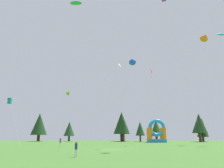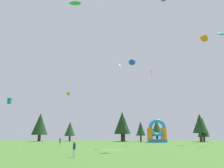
{
  "view_description": "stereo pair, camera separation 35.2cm",
  "coord_description": "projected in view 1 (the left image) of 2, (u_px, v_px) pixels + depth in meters",
  "views": [
    {
      "loc": [
        1.79,
        -35.87,
        2.18
      ],
      "look_at": [
        0.0,
        15.22,
        13.53
      ],
      "focal_mm": 36.81,
      "sensor_mm": 36.0,
      "label": 1
    },
    {
      "loc": [
        2.15,
        -35.86,
        2.18
      ],
      "look_at": [
        0.0,
        15.22,
        13.53
      ],
      "focal_mm": 36.81,
      "sensor_mm": 36.0,
      "label": 2
    }
  ],
  "objects": [
    {
      "name": "kite_white_diamond",
      "position": [
        120.0,
        67.0,
        61.39
      ],
      "size": [
        7.99,
        2.08,
        20.79
      ],
      "color": "white",
      "rests_on": "ground_plane"
    },
    {
      "name": "inflatable_blue_arch",
      "position": [
        157.0,
        134.0,
        68.56
      ],
      "size": [
        5.34,
        4.52,
        6.78
      ],
      "color": "#268CD8",
      "rests_on": "ground_plane"
    },
    {
      "name": "tree_row_1",
      "position": [
        39.0,
        124.0,
        81.15
      ],
      "size": [
        5.65,
        5.65,
        9.71
      ],
      "color": "#4C331E",
      "rests_on": "ground_plane"
    },
    {
      "name": "kite_lime_box",
      "position": [
        68.0,
        94.0,
        63.84
      ],
      "size": [
        5.28,
        1.28,
        13.82
      ],
      "color": "#8CD826",
      "rests_on": "ground_plane"
    },
    {
      "name": "kite_cyan_parafoil",
      "position": [
        221.0,
        35.0,
        56.0
      ],
      "size": [
        9.07,
        3.6,
        26.56
      ],
      "color": "#19B7CC",
      "rests_on": "ground_plane"
    },
    {
      "name": "person_far_side",
      "position": [
        60.0,
        141.0,
        39.55
      ],
      "size": [
        0.4,
        0.4,
        1.8
      ],
      "rotation": [
        0.0,
        0.0,
        5.06
      ],
      "color": "silver",
      "rests_on": "ground_plane"
    },
    {
      "name": "tree_row_7",
      "position": [
        199.0,
        124.0,
        73.96
      ],
      "size": [
        4.82,
        4.82,
        8.91
      ],
      "color": "#4C331E",
      "rests_on": "ground_plane"
    },
    {
      "name": "kite_blue_delta",
      "position": [
        132.0,
        61.0,
        41.74
      ],
      "size": [
        4.6,
        1.49,
        16.13
      ],
      "color": "blue",
      "rests_on": "ground_plane"
    },
    {
      "name": "tree_row_3",
      "position": [
        122.0,
        123.0,
        80.5
      ],
      "size": [
        5.81,
        5.81,
        10.14
      ],
      "color": "#4C331E",
      "rests_on": "ground_plane"
    },
    {
      "name": "kite_pink_diamond",
      "position": [
        151.0,
        71.0,
        52.93
      ],
      "size": [
        4.22,
        2.61,
        17.28
      ],
      "color": "#EA599E",
      "rests_on": "ground_plane"
    },
    {
      "name": "tree_row_5",
      "position": [
        140.0,
        129.0,
        75.66
      ],
      "size": [
        3.06,
        3.06,
        6.55
      ],
      "color": "#4C331E",
      "rests_on": "ground_plane"
    },
    {
      "name": "tree_row_4",
      "position": [
        123.0,
        125.0,
        76.51
      ],
      "size": [
        3.77,
        3.77,
        8.07
      ],
      "color": "#4C331E",
      "rests_on": "ground_plane"
    },
    {
      "name": "tree_row_6",
      "position": [
        156.0,
        128.0,
        75.9
      ],
      "size": [
        4.11,
        4.11,
        7.03
      ],
      "color": "#4C331E",
      "rests_on": "ground_plane"
    },
    {
      "name": "ground_plane",
      "position": [
        108.0,
        150.0,
        34.59
      ],
      "size": [
        120.0,
        120.0,
        0.0
      ],
      "primitive_type": "plane",
      "color": "#3D6B28"
    },
    {
      "name": "kite_green_parafoil",
      "position": [
        76.0,
        3.0,
        36.87
      ],
      "size": [
        10.26,
        2.32,
        23.32
      ],
      "color": "green",
      "rests_on": "ground_plane"
    },
    {
      "name": "kite_teal_box",
      "position": [
        10.0,
        101.0,
        37.61
      ],
      "size": [
        2.94,
        0.55,
        8.1
      ],
      "color": "#0C7F7A",
      "rests_on": "ground_plane"
    },
    {
      "name": "kite_orange_delta",
      "position": [
        205.0,
        37.0,
        60.49
      ],
      "size": [
        5.92,
        2.29,
        28.69
      ],
      "color": "orange",
      "rests_on": "ground_plane"
    },
    {
      "name": "tree_row_2",
      "position": [
        69.0,
        129.0,
        80.67
      ],
      "size": [
        3.82,
        3.82,
        6.75
      ],
      "color": "#4C331E",
      "rests_on": "ground_plane"
    },
    {
      "name": "person_left_edge",
      "position": [
        76.0,
        148.0,
        22.91
      ],
      "size": [
        0.32,
        0.32,
        1.55
      ],
      "rotation": [
        0.0,
        0.0,
        0.24
      ],
      "color": "silver",
      "rests_on": "ground_plane"
    },
    {
      "name": "tree_row_8",
      "position": [
        202.0,
        127.0,
        76.5
      ],
      "size": [
        3.73,
        3.73,
        7.76
      ],
      "color": "#4C331E",
      "rests_on": "ground_plane"
    }
  ]
}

